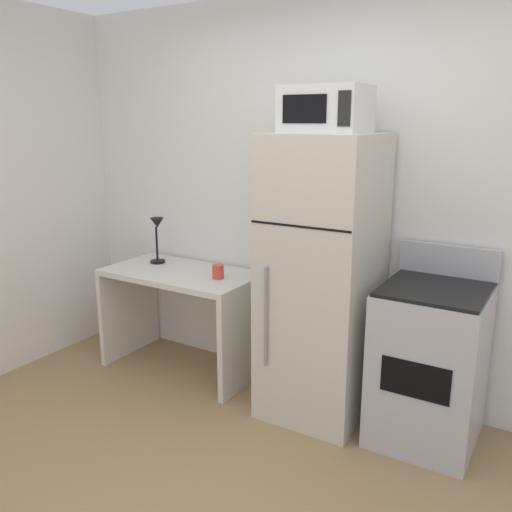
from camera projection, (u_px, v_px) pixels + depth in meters
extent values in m
cube|color=white|center=(347.00, 200.00, 3.49)|extent=(5.00, 0.10, 2.60)
cube|color=silver|center=(182.00, 274.00, 3.88)|extent=(1.12, 0.61, 0.04)
cube|color=silver|center=(129.00, 309.00, 4.24)|extent=(0.04, 0.61, 0.71)
cube|color=silver|center=(245.00, 337.00, 3.70)|extent=(0.04, 0.61, 0.71)
cylinder|color=black|center=(158.00, 261.00, 4.09)|extent=(0.11, 0.11, 0.02)
cylinder|color=black|center=(157.00, 244.00, 4.06)|extent=(0.02, 0.02, 0.26)
cone|color=black|center=(157.00, 223.00, 3.99)|extent=(0.10, 0.10, 0.08)
cylinder|color=#D83F33|center=(218.00, 272.00, 3.68)|extent=(0.08, 0.08, 0.09)
cube|color=beige|center=(322.00, 279.00, 3.26)|extent=(0.62, 0.65, 1.73)
cube|color=black|center=(299.00, 226.00, 2.90)|extent=(0.60, 0.00, 0.01)
cylinder|color=gray|center=(266.00, 317.00, 3.13)|extent=(0.02, 0.02, 0.61)
cube|color=silver|center=(326.00, 109.00, 3.00)|extent=(0.46, 0.34, 0.26)
cube|color=black|center=(304.00, 109.00, 2.88)|extent=(0.26, 0.01, 0.15)
cube|color=black|center=(344.00, 108.00, 2.77)|extent=(0.07, 0.01, 0.18)
cube|color=#B7B7BC|center=(429.00, 366.00, 3.05)|extent=(0.56, 0.60, 0.90)
cube|color=black|center=(436.00, 289.00, 2.94)|extent=(0.54, 0.58, 0.02)
cube|color=#B7B7BC|center=(449.00, 260.00, 3.15)|extent=(0.56, 0.04, 0.18)
cube|color=black|center=(415.00, 380.00, 2.79)|extent=(0.36, 0.01, 0.20)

